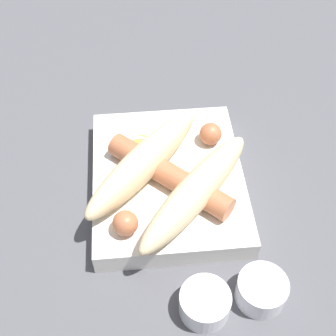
{
  "coord_description": "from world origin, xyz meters",
  "views": [
    {
      "loc": [
        -0.36,
        0.03,
        0.48
      ],
      "look_at": [
        0.0,
        0.0,
        0.04
      ],
      "focal_mm": 50.0,
      "sensor_mm": 36.0,
      "label": 1
    }
  ],
  "objects": [
    {
      "name": "pickled_veggies",
      "position": [
        0.04,
        0.04,
        0.03
      ],
      "size": [
        0.05,
        0.05,
        0.01
      ],
      "color": "orange",
      "rests_on": "food_tray"
    },
    {
      "name": "ground_plane",
      "position": [
        0.0,
        0.0,
        0.0
      ],
      "size": [
        3.0,
        3.0,
        0.0
      ],
      "primitive_type": "plane",
      "color": "#4C4C51"
    },
    {
      "name": "bread_roll",
      "position": [
        -0.02,
        0.0,
        0.05
      ],
      "size": [
        0.22,
        0.22,
        0.05
      ],
      "color": "beige",
      "rests_on": "food_tray"
    },
    {
      "name": "food_tray",
      "position": [
        0.0,
        0.0,
        0.02
      ],
      "size": [
        0.22,
        0.18,
        0.03
      ],
      "color": "silver",
      "rests_on": "ground_plane"
    },
    {
      "name": "condiment_cup_near",
      "position": [
        -0.16,
        -0.02,
        0.01
      ],
      "size": [
        0.05,
        0.05,
        0.03
      ],
      "color": "white",
      "rests_on": "ground_plane"
    },
    {
      "name": "condiment_cup_far",
      "position": [
        -0.15,
        -0.08,
        0.01
      ],
      "size": [
        0.05,
        0.05,
        0.03
      ],
      "color": "white",
      "rests_on": "ground_plane"
    },
    {
      "name": "sausage",
      "position": [
        -0.01,
        -0.0,
        0.04
      ],
      "size": [
        0.15,
        0.14,
        0.03
      ],
      "color": "#B26642",
      "rests_on": "food_tray"
    }
  ]
}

